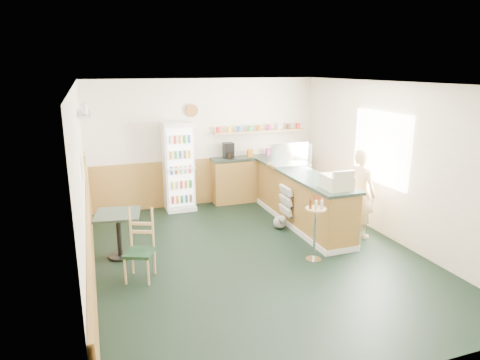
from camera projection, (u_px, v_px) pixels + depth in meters
name	position (u px, v px, depth m)	size (l,w,h in m)	color
ground	(256.00, 256.00, 6.84)	(6.00, 6.00, 0.00)	black
room_envelope	(228.00, 155.00, 7.05)	(5.04, 6.02, 2.72)	white
service_counter	(302.00, 201.00, 8.14)	(0.68, 3.01, 1.01)	#AC7C37
back_counter	(260.00, 176.00, 9.64)	(2.24, 0.42, 1.69)	#AC7C37
drinks_fridge	(179.00, 167.00, 8.89)	(0.61, 0.53, 1.84)	white
display_case	(289.00, 155.00, 8.47)	(0.80, 0.42, 0.45)	silver
cash_register	(337.00, 182.00, 6.90)	(0.41, 0.43, 0.24)	beige
shopkeeper	(361.00, 193.00, 7.48)	(0.53, 0.38, 1.59)	tan
condiment_stand	(315.00, 221.00, 6.54)	(0.32, 0.32, 0.99)	silver
newspaper_rack	(286.00, 201.00, 7.97)	(0.10, 0.48, 0.56)	black
cafe_table	(118.00, 226.00, 6.67)	(0.77, 0.77, 0.74)	black
cafe_chair	(138.00, 242.00, 6.03)	(0.50, 0.51, 1.02)	black
dog_doorstop	(280.00, 222.00, 7.96)	(0.24, 0.31, 0.29)	gray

